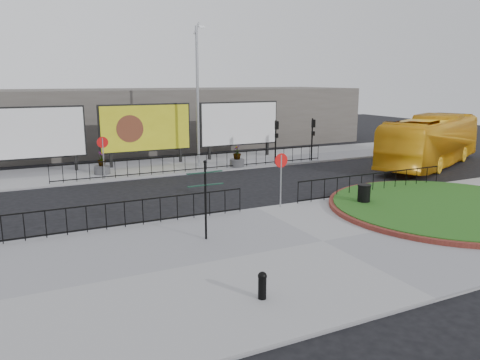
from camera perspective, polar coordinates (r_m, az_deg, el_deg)
ground at (r=21.23m, az=2.06°, el=-3.69°), size 90.00×90.00×0.00m
pavement_near at (r=17.18m, az=10.06°, el=-7.53°), size 30.00×10.00×0.12m
pavement_far at (r=32.01m, az=-8.18°, el=1.71°), size 44.00×6.00×0.12m
brick_edge at (r=22.86m, az=23.92°, el=-3.05°), size 10.40×10.40×0.18m
grass_lawn at (r=22.85m, az=23.93°, el=-3.00°), size 10.00×10.00×0.22m
railing_near_left at (r=18.76m, az=-13.87°, el=-4.06°), size 10.00×0.10×1.10m
railing_near_right at (r=24.52m, az=15.91°, el=-0.38°), size 9.00×0.10×1.10m
railing_far at (r=29.74m, az=-4.75°, el=2.19°), size 18.00×0.10×1.10m
speed_sign_far at (r=28.04m, az=-16.37°, el=3.71°), size 0.64×0.07×2.47m
speed_sign_near at (r=20.94m, az=5.02°, el=1.44°), size 0.64×0.07×2.47m
billboard_left at (r=31.12m, az=-24.00°, el=5.22°), size 6.20×0.31×4.10m
billboard_mid at (r=32.16m, az=-11.42°, el=6.22°), size 6.20×0.31×4.10m
billboard_right at (r=34.62m, az=-0.09°, el=6.86°), size 6.20×0.31×4.10m
lamp_post at (r=31.07m, az=-5.18°, el=10.32°), size 0.74×0.18×9.23m
signal_pole_a at (r=31.97m, az=4.42°, el=5.48°), size 0.22×0.26×3.00m
signal_pole_b at (r=33.59m, az=8.85°, el=5.69°), size 0.22×0.26×3.00m
building_backdrop at (r=41.26m, az=-12.68°, el=7.28°), size 40.00×10.00×5.00m
fingerpost_sign at (r=16.67m, az=-4.24°, el=-1.48°), size 1.36×0.22×2.91m
bollard at (r=12.59m, az=2.73°, el=-12.55°), size 0.24×0.24×0.76m
litter_bin at (r=22.04m, az=14.87°, el=-1.81°), size 0.61×0.61×1.01m
bus at (r=34.26m, az=22.27°, el=4.42°), size 12.44×7.71×3.44m
planter_a at (r=29.82m, az=-16.48°, el=1.61°), size 0.96×0.96×1.39m
planter_c at (r=30.99m, az=-0.37°, el=2.55°), size 0.96×0.96×1.43m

